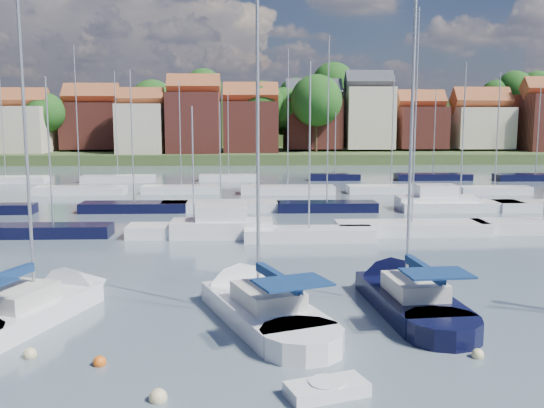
{
  "coord_description": "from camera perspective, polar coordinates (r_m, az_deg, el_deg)",
  "views": [
    {
      "loc": [
        -3.39,
        -21.59,
        8.32
      ],
      "look_at": [
        -2.05,
        14.0,
        3.17
      ],
      "focal_mm": 40.0,
      "sensor_mm": 36.0,
      "label": 1
    }
  ],
  "objects": [
    {
      "name": "ground",
      "position": [
        62.24,
        0.98,
        0.54
      ],
      "size": [
        260.0,
        260.0,
        0.0
      ],
      "primitive_type": "plane",
      "color": "#485663",
      "rests_on": "ground"
    },
    {
      "name": "sailboat_left",
      "position": [
        27.98,
        -20.46,
        -8.84
      ],
      "size": [
        6.14,
        10.98,
        14.52
      ],
      "rotation": [
        0.0,
        0.0,
        1.24
      ],
      "color": "white",
      "rests_on": "ground"
    },
    {
      "name": "sailboat_centre",
      "position": [
        26.55,
        -2.02,
        -9.24
      ],
      "size": [
        7.0,
        11.96,
        15.79
      ],
      "rotation": [
        0.0,
        0.0,
        1.93
      ],
      "color": "white",
      "rests_on": "ground"
    },
    {
      "name": "sailboat_navy",
      "position": [
        28.42,
        11.94,
        -8.23
      ],
      "size": [
        3.95,
        11.35,
        15.44
      ],
      "rotation": [
        0.0,
        0.0,
        1.66
      ],
      "color": "black",
      "rests_on": "ground"
    },
    {
      "name": "tender",
      "position": [
        19.1,
        5.19,
        -16.96
      ],
      "size": [
        2.68,
        1.85,
        0.53
      ],
      "rotation": [
        0.0,
        0.0,
        0.32
      ],
      "color": "white",
      "rests_on": "ground"
    },
    {
      "name": "buoy_b",
      "position": [
        19.11,
        -10.67,
        -17.74
      ],
      "size": [
        0.55,
        0.55,
        0.55
      ],
      "primitive_type": "sphere",
      "color": "beige",
      "rests_on": "ground"
    },
    {
      "name": "buoy_c",
      "position": [
        21.96,
        -15.91,
        -14.37
      ],
      "size": [
        0.45,
        0.45,
        0.45
      ],
      "primitive_type": "sphere",
      "color": "#D85914",
      "rests_on": "ground"
    },
    {
      "name": "buoy_d",
      "position": [
        22.92,
        18.77,
        -13.51
      ],
      "size": [
        0.43,
        0.43,
        0.43
      ],
      "primitive_type": "sphere",
      "color": "beige",
      "rests_on": "ground"
    },
    {
      "name": "buoy_e",
      "position": [
        29.96,
        10.2,
        -8.04
      ],
      "size": [
        0.48,
        0.48,
        0.48
      ],
      "primitive_type": "sphere",
      "color": "#D85914",
      "rests_on": "ground"
    },
    {
      "name": "buoy_g",
      "position": [
        23.39,
        -21.81,
        -13.22
      ],
      "size": [
        0.48,
        0.48,
        0.48
      ],
      "primitive_type": "sphere",
      "color": "beige",
      "rests_on": "ground"
    },
    {
      "name": "marina_field",
      "position": [
        57.53,
        3.14,
        0.33
      ],
      "size": [
        79.62,
        41.41,
        15.93
      ],
      "color": "white",
      "rests_on": "ground"
    },
    {
      "name": "far_shore_town",
      "position": [
        154.4,
        -0.08,
        6.85
      ],
      "size": [
        212.46,
        90.0,
        22.27
      ],
      "color": "#45562B",
      "rests_on": "ground"
    }
  ]
}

